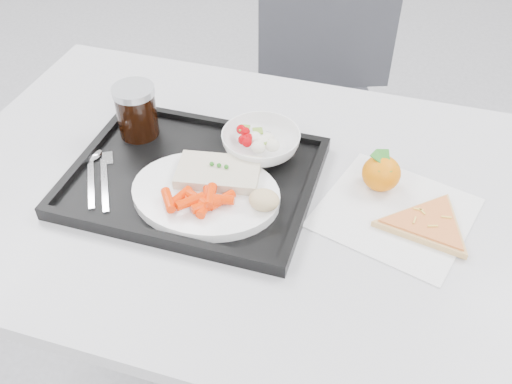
{
  "coord_description": "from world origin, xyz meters",
  "views": [
    {
      "loc": [
        0.24,
        -0.45,
        1.46
      ],
      "look_at": [
        0.02,
        0.27,
        0.77
      ],
      "focal_mm": 40.0,
      "sensor_mm": 36.0,
      "label": 1
    }
  ],
  "objects_px": {
    "salad_bowl": "(261,143)",
    "tangerine": "(381,173)",
    "table": "(251,214)",
    "chair": "(317,85)",
    "pizza_slice": "(428,224)",
    "dinner_plate": "(206,194)",
    "cola_glass": "(136,110)",
    "tray": "(194,178)"
  },
  "relations": [
    {
      "from": "salad_bowl",
      "to": "tangerine",
      "type": "height_order",
      "value": "tangerine"
    },
    {
      "from": "table",
      "to": "chair",
      "type": "height_order",
      "value": "chair"
    },
    {
      "from": "salad_bowl",
      "to": "pizza_slice",
      "type": "height_order",
      "value": "salad_bowl"
    },
    {
      "from": "dinner_plate",
      "to": "cola_glass",
      "type": "distance_m",
      "value": 0.25
    },
    {
      "from": "chair",
      "to": "tangerine",
      "type": "distance_m",
      "value": 0.74
    },
    {
      "from": "dinner_plate",
      "to": "cola_glass",
      "type": "relative_size",
      "value": 2.5
    },
    {
      "from": "tangerine",
      "to": "dinner_plate",
      "type": "bearing_deg",
      "value": -155.07
    },
    {
      "from": "dinner_plate",
      "to": "tangerine",
      "type": "distance_m",
      "value": 0.32
    },
    {
      "from": "tray",
      "to": "cola_glass",
      "type": "relative_size",
      "value": 4.17
    },
    {
      "from": "dinner_plate",
      "to": "tangerine",
      "type": "bearing_deg",
      "value": 24.93
    },
    {
      "from": "tangerine",
      "to": "pizza_slice",
      "type": "distance_m",
      "value": 0.13
    },
    {
      "from": "tangerine",
      "to": "cola_glass",
      "type": "bearing_deg",
      "value": 179.26
    },
    {
      "from": "table",
      "to": "cola_glass",
      "type": "relative_size",
      "value": 11.11
    },
    {
      "from": "salad_bowl",
      "to": "tangerine",
      "type": "bearing_deg",
      "value": -4.05
    },
    {
      "from": "tangerine",
      "to": "pizza_slice",
      "type": "height_order",
      "value": "tangerine"
    },
    {
      "from": "dinner_plate",
      "to": "cola_glass",
      "type": "bearing_deg",
      "value": 144.32
    },
    {
      "from": "dinner_plate",
      "to": "pizza_slice",
      "type": "distance_m",
      "value": 0.39
    },
    {
      "from": "tray",
      "to": "pizza_slice",
      "type": "relative_size",
      "value": 1.86
    },
    {
      "from": "cola_glass",
      "to": "tangerine",
      "type": "height_order",
      "value": "cola_glass"
    },
    {
      "from": "pizza_slice",
      "to": "table",
      "type": "bearing_deg",
      "value": 178.46
    },
    {
      "from": "table",
      "to": "dinner_plate",
      "type": "relative_size",
      "value": 4.44
    },
    {
      "from": "table",
      "to": "salad_bowl",
      "type": "distance_m",
      "value": 0.14
    },
    {
      "from": "table",
      "to": "cola_glass",
      "type": "distance_m",
      "value": 0.31
    },
    {
      "from": "table",
      "to": "dinner_plate",
      "type": "height_order",
      "value": "dinner_plate"
    },
    {
      "from": "table",
      "to": "tangerine",
      "type": "bearing_deg",
      "value": 17.71
    },
    {
      "from": "dinner_plate",
      "to": "tangerine",
      "type": "height_order",
      "value": "tangerine"
    },
    {
      "from": "table",
      "to": "cola_glass",
      "type": "bearing_deg",
      "value": 163.13
    },
    {
      "from": "table",
      "to": "tray",
      "type": "bearing_deg",
      "value": -172.64
    },
    {
      "from": "pizza_slice",
      "to": "chair",
      "type": "bearing_deg",
      "value": 115.05
    },
    {
      "from": "table",
      "to": "cola_glass",
      "type": "height_order",
      "value": "cola_glass"
    },
    {
      "from": "tray",
      "to": "pizza_slice",
      "type": "xyz_separation_m",
      "value": [
        0.43,
        0.01,
        0.0
      ]
    },
    {
      "from": "chair",
      "to": "dinner_plate",
      "type": "relative_size",
      "value": 3.44
    },
    {
      "from": "dinner_plate",
      "to": "salad_bowl",
      "type": "xyz_separation_m",
      "value": [
        0.06,
        0.15,
        0.01
      ]
    },
    {
      "from": "tray",
      "to": "salad_bowl",
      "type": "height_order",
      "value": "salad_bowl"
    },
    {
      "from": "tray",
      "to": "salad_bowl",
      "type": "bearing_deg",
      "value": 45.68
    },
    {
      "from": "chair",
      "to": "cola_glass",
      "type": "bearing_deg",
      "value": -110.4
    },
    {
      "from": "chair",
      "to": "pizza_slice",
      "type": "relative_size",
      "value": 3.84
    },
    {
      "from": "tray",
      "to": "dinner_plate",
      "type": "bearing_deg",
      "value": -48.08
    },
    {
      "from": "cola_glass",
      "to": "tray",
      "type": "bearing_deg",
      "value": -31.18
    },
    {
      "from": "chair",
      "to": "tangerine",
      "type": "relative_size",
      "value": 11.31
    },
    {
      "from": "table",
      "to": "chair",
      "type": "bearing_deg",
      "value": 91.58
    },
    {
      "from": "cola_glass",
      "to": "chair",
      "type": "bearing_deg",
      "value": 69.6
    }
  ]
}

